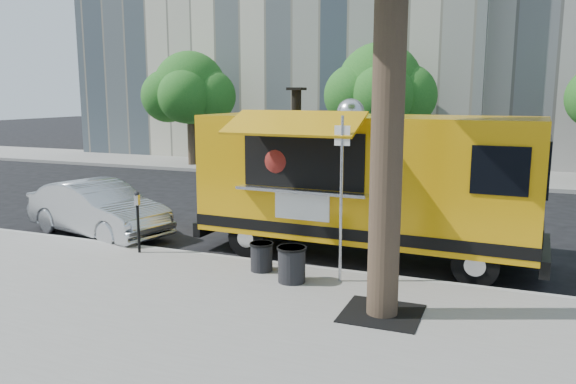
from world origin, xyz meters
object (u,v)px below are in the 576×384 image
far_tree_a (190,88)px  trash_bin_right (292,263)px  far_tree_b (380,86)px  food_truck (364,180)px  sedan (98,209)px  sign_post (341,189)px  trash_bin_left (262,256)px  parking_meter (138,215)px

far_tree_a → trash_bin_right: (10.75, -14.21, -3.28)m
far_tree_b → food_truck: size_ratio=0.74×
far_tree_b → sedan: (-4.22, -12.70, -3.15)m
sign_post → sedan: sign_post is taller
far_tree_a → trash_bin_left: (9.97, -13.82, -3.33)m
sign_post → trash_bin_left: (-1.58, 0.03, -1.40)m
far_tree_b → trash_bin_left: (0.97, -14.22, -3.39)m
sedan → far_tree_b: bearing=-4.3°
sedan → trash_bin_right: 6.26m
food_truck → trash_bin_right: food_truck is taller
sign_post → trash_bin_right: 1.61m
food_truck → trash_bin_right: 2.84m
far_tree_b → parking_meter: size_ratio=4.12×
sign_post → sedan: bearing=167.1°
far_tree_a → sedan: size_ratio=1.29×
trash_bin_right → sign_post: bearing=24.2°
parking_meter → food_truck: 4.87m
far_tree_a → parking_meter: size_ratio=4.01×
sign_post → sedan: (-6.77, 1.55, -1.17)m
sign_post → trash_bin_right: (-0.80, -0.36, -1.35)m
far_tree_a → sedan: far_tree_a is taller
far_tree_a → trash_bin_left: size_ratio=9.70×
food_truck → trash_bin_right: bearing=-102.8°
sign_post → parking_meter: sign_post is taller
sedan → trash_bin_left: size_ratio=7.50×
parking_meter → trash_bin_left: 3.02m
far_tree_a → parking_meter: bearing=-62.9°
food_truck → sign_post: bearing=-84.1°
food_truck → far_tree_a: bearing=136.7°
far_tree_a → far_tree_b: 9.01m
sign_post → parking_meter: bearing=177.5°
food_truck → sedan: food_truck is taller
sedan → trash_bin_left: sedan is taller
far_tree_b → sedan: size_ratio=1.33×
sign_post → sedan: 7.04m
trash_bin_left → parking_meter: bearing=176.7°
sedan → trash_bin_right: (5.96, -1.91, -0.19)m
parking_meter → trash_bin_left: size_ratio=2.42×
trash_bin_left → trash_bin_right: (0.78, -0.39, 0.05)m
parking_meter → trash_bin_right: 3.82m
trash_bin_left → far_tree_b: bearing=93.9°
far_tree_b → sedan: far_tree_b is taller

